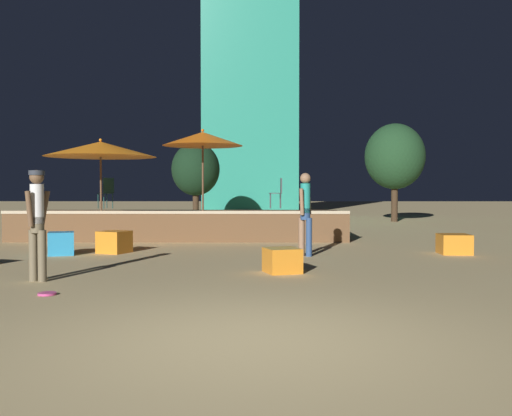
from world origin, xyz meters
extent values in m
plane|color=tan|center=(0.00, 0.00, 0.00)|extent=(120.00, 120.00, 0.00)
cube|color=brown|center=(-2.16, 11.22, 0.38)|extent=(9.20, 2.99, 0.76)
cube|color=#CCB793|center=(-2.16, 9.76, 0.80)|extent=(9.20, 0.12, 0.08)
cylinder|color=brown|center=(-1.43, 9.77, 1.28)|extent=(0.05, 0.05, 2.55)
cone|color=orange|center=(-1.43, 9.77, 2.73)|extent=(2.12, 2.12, 0.36)
sphere|color=orange|center=(-1.43, 9.77, 2.95)|extent=(0.08, 0.08, 0.08)
cylinder|color=brown|center=(-4.13, 9.78, 1.13)|extent=(0.05, 0.05, 2.26)
cone|color=orange|center=(-4.13, 9.78, 2.46)|extent=(2.92, 2.92, 0.40)
sphere|color=orange|center=(-4.13, 9.78, 2.70)|extent=(0.08, 0.08, 0.08)
cube|color=#2D9EDB|center=(-4.19, 6.89, 0.25)|extent=(0.66, 0.66, 0.49)
cube|color=orange|center=(4.31, 7.16, 0.22)|extent=(0.66, 0.66, 0.43)
cube|color=orange|center=(-3.15, 7.29, 0.24)|extent=(0.76, 0.76, 0.49)
cube|color=orange|center=(0.46, 4.34, 0.21)|extent=(0.69, 0.69, 0.42)
cylinder|color=#2D4C7F|center=(1.10, 6.66, 0.40)|extent=(0.13, 0.13, 0.81)
cylinder|color=#997051|center=(0.95, 6.75, 0.40)|extent=(0.13, 0.13, 0.81)
cylinder|color=#2D4C7F|center=(1.03, 6.71, 0.89)|extent=(0.21, 0.21, 0.24)
cylinder|color=teal|center=(1.03, 6.71, 1.22)|extent=(0.21, 0.21, 0.62)
cylinder|color=#997051|center=(1.11, 6.85, 1.15)|extent=(0.14, 0.17, 0.56)
cylinder|color=#997051|center=(0.94, 6.56, 1.15)|extent=(0.14, 0.16, 0.56)
sphere|color=#997051|center=(1.03, 6.71, 1.64)|extent=(0.22, 0.22, 0.22)
cylinder|color=#72664C|center=(-3.40, 3.44, 0.39)|extent=(0.13, 0.13, 0.79)
cylinder|color=#72664C|center=(-3.24, 3.38, 0.39)|extent=(0.13, 0.13, 0.79)
cylinder|color=#72664C|center=(-3.32, 3.41, 0.87)|extent=(0.20, 0.20, 0.24)
cylinder|color=white|center=(-3.32, 3.41, 1.19)|extent=(0.20, 0.20, 0.60)
cylinder|color=brown|center=(-3.38, 3.26, 1.12)|extent=(0.12, 0.16, 0.54)
cylinder|color=brown|center=(-3.27, 3.57, 1.12)|extent=(0.15, 0.23, 0.54)
sphere|color=brown|center=(-3.32, 3.41, 1.60)|extent=(0.21, 0.21, 0.21)
cylinder|color=#333842|center=(-3.32, 3.41, 1.66)|extent=(0.24, 0.24, 0.07)
cylinder|color=#47474C|center=(0.38, 11.92, 1.06)|extent=(0.02, 0.02, 0.45)
cylinder|color=#47474C|center=(0.39, 11.62, 1.06)|extent=(0.02, 0.02, 0.45)
cylinder|color=#47474C|center=(0.68, 11.93, 1.06)|extent=(0.02, 0.02, 0.45)
cylinder|color=#47474C|center=(0.69, 11.63, 1.06)|extent=(0.02, 0.02, 0.45)
cylinder|color=#47474C|center=(0.53, 11.78, 1.29)|extent=(0.40, 0.40, 0.02)
cube|color=#47474C|center=(0.70, 11.78, 1.51)|extent=(0.04, 0.36, 0.45)
cylinder|color=#1E4C47|center=(-4.51, 11.75, 1.06)|extent=(0.02, 0.02, 0.45)
cylinder|color=#1E4C47|center=(-4.71, 11.53, 1.06)|extent=(0.02, 0.02, 0.45)
cylinder|color=#1E4C47|center=(-4.29, 11.56, 1.06)|extent=(0.02, 0.02, 0.45)
cylinder|color=#1E4C47|center=(-4.49, 11.33, 1.06)|extent=(0.02, 0.02, 0.45)
cylinder|color=#1E4C47|center=(-4.50, 11.54, 1.29)|extent=(0.40, 0.40, 0.02)
cube|color=#1E4C47|center=(-4.37, 11.43, 1.51)|extent=(0.26, 0.29, 0.45)
cylinder|color=#E54C99|center=(-2.76, 2.28, 0.02)|extent=(0.24, 0.24, 0.03)
cylinder|color=#3D2B1C|center=(-2.91, 21.02, 0.66)|extent=(0.28, 0.28, 1.33)
ellipsoid|color=black|center=(-2.91, 21.02, 2.33)|extent=(2.22, 2.22, 2.44)
cylinder|color=#3D2B1C|center=(5.89, 19.47, 0.83)|extent=(0.28, 0.28, 1.66)
ellipsoid|color=#1E4223|center=(5.89, 19.47, 2.82)|extent=(2.58, 2.58, 2.83)
cube|color=teal|center=(-0.51, 28.37, 7.41)|extent=(5.49, 3.28, 14.82)
camera|label=1|loc=(0.09, -5.24, 1.42)|focal=40.00mm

